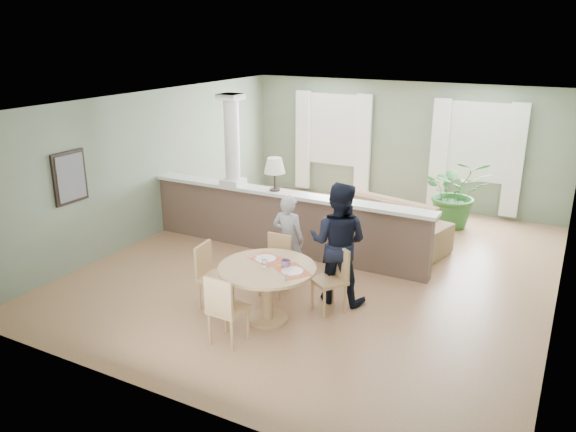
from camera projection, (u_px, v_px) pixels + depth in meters
The scene contains 12 objects.
ground at pixel (324, 266), 9.34m from camera, with size 8.00×8.00×0.00m, color tan.
room_shell at pixel (341, 151), 9.30m from camera, with size 7.02×8.02×2.71m.
pony_wall at pixel (278, 213), 9.72m from camera, with size 5.32×0.38×2.70m.
sofa at pixel (372, 222), 10.22m from camera, with size 2.73×1.07×0.80m, color #9D7B55.
houseplant at pixel (456, 192), 11.00m from camera, with size 1.25×1.09×1.39m, color #285F26.
dining_table at pixel (268, 278), 7.40m from camera, with size 1.30×1.30×0.88m.
chair_far_boy at pixel (276, 261), 8.26m from camera, with size 0.41×0.41×0.88m.
chair_far_man at pixel (334, 276), 7.73m from camera, with size 0.57×0.57×0.91m.
chair_near at pixel (225, 307), 6.85m from camera, with size 0.43×0.43×0.93m.
chair_side at pixel (211, 273), 7.82m from camera, with size 0.45×0.45×0.93m.
child_person at pixel (288, 240), 8.52m from camera, with size 0.51×0.34×1.41m, color gray.
man_person at pixel (338, 243), 7.89m from camera, with size 0.86×0.67×1.76m, color black.
Camera 1 is at (3.51, -7.87, 3.74)m, focal length 35.00 mm.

